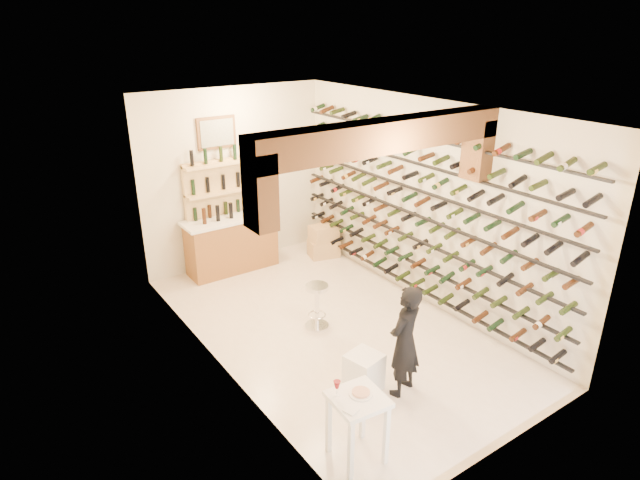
# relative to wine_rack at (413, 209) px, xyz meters

# --- Properties ---
(ground) EXTENTS (6.00, 6.00, 0.00)m
(ground) POSITION_rel_wine_rack_xyz_m (-1.53, 0.00, -1.55)
(ground) COLOR silver
(ground) RESTS_ON ground
(room_shell) EXTENTS (3.52, 6.02, 3.21)m
(room_shell) POSITION_rel_wine_rack_xyz_m (-1.53, -0.26, 0.70)
(room_shell) COLOR beige
(room_shell) RESTS_ON ground
(wine_rack) EXTENTS (0.32, 5.70, 2.56)m
(wine_rack) POSITION_rel_wine_rack_xyz_m (0.00, 0.00, 0.00)
(wine_rack) COLOR black
(wine_rack) RESTS_ON ground
(back_counter) EXTENTS (1.70, 0.62, 1.29)m
(back_counter) POSITION_rel_wine_rack_xyz_m (-1.83, 2.65, -1.02)
(back_counter) COLOR #935E2D
(back_counter) RESTS_ON ground
(back_shelving) EXTENTS (1.40, 0.31, 2.73)m
(back_shelving) POSITION_rel_wine_rack_xyz_m (-1.83, 2.89, -0.38)
(back_shelving) COLOR #D7B579
(back_shelving) RESTS_ON ground
(tasting_table) EXTENTS (0.57, 0.57, 0.93)m
(tasting_table) POSITION_rel_wine_rack_xyz_m (-2.82, -2.22, -0.92)
(tasting_table) COLOR white
(tasting_table) RESTS_ON ground
(white_stool) EXTENTS (0.46, 0.46, 0.48)m
(white_stool) POSITION_rel_wine_rack_xyz_m (-2.05, -1.39, -1.31)
(white_stool) COLOR white
(white_stool) RESTS_ON ground
(person) EXTENTS (0.60, 0.49, 1.43)m
(person) POSITION_rel_wine_rack_xyz_m (-1.69, -1.69, -0.83)
(person) COLOR black
(person) RESTS_ON ground
(chrome_barstool) EXTENTS (0.35, 0.35, 0.68)m
(chrome_barstool) POSITION_rel_wine_rack_xyz_m (-1.69, 0.14, -1.15)
(chrome_barstool) COLOR silver
(chrome_barstool) RESTS_ON ground
(crate_lower) EXTENTS (0.63, 0.51, 0.33)m
(crate_lower) POSITION_rel_wine_rack_xyz_m (-0.13, 2.20, -1.38)
(crate_lower) COLOR tan
(crate_lower) RESTS_ON ground
(crate_upper) EXTENTS (0.53, 0.38, 0.30)m
(crate_upper) POSITION_rel_wine_rack_xyz_m (-0.13, 2.20, -1.07)
(crate_upper) COLOR tan
(crate_upper) RESTS_ON crate_lower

